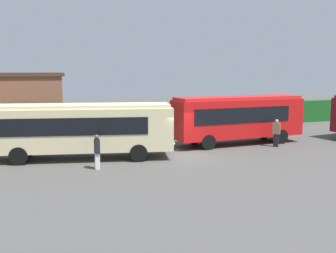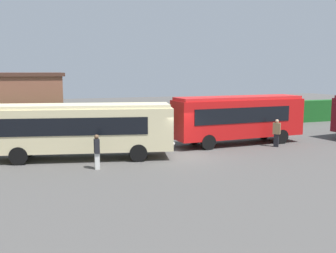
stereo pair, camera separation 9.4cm
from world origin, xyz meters
TOP-DOWN VIEW (x-y plane):
  - ground_plane at (0.00, 0.00)m, footprint 105.40×105.40m
  - bus_cream at (-5.77, 1.48)m, footprint 10.78×4.57m
  - bus_red at (5.17, 2.66)m, footprint 9.57×2.75m
  - person_left at (-6.74, 3.96)m, footprint 0.53×0.53m
  - person_center at (-5.30, -1.21)m, footprint 0.27×0.41m
  - person_right at (7.08, 0.88)m, footprint 0.52×0.52m
  - hedge_row at (0.00, 11.12)m, footprint 64.70×1.02m

SIDE VIEW (x-z plane):
  - ground_plane at x=0.00m, z-range 0.00..0.00m
  - person_center at x=-5.30m, z-range 0.06..1.88m
  - person_right at x=7.08m, z-range 0.05..1.92m
  - person_left at x=-6.74m, z-range 0.05..1.96m
  - hedge_row at x=0.00m, z-range 0.00..2.14m
  - bus_cream at x=-5.77m, z-range 0.24..3.43m
  - bus_red at x=5.17m, z-range 0.24..3.57m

